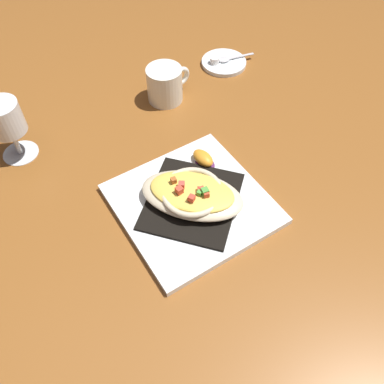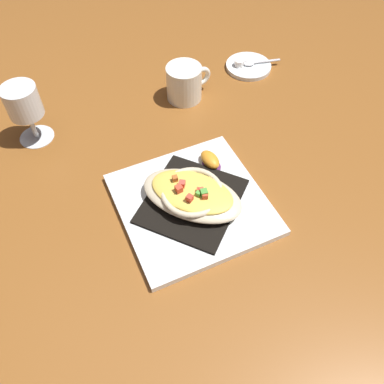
{
  "view_description": "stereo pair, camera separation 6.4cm",
  "coord_description": "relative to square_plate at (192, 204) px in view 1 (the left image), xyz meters",
  "views": [
    {
      "loc": [
        -0.43,
        0.15,
        0.63
      ],
      "look_at": [
        0.0,
        0.0,
        0.04
      ],
      "focal_mm": 37.82,
      "sensor_mm": 36.0,
      "label": 1
    },
    {
      "loc": [
        -0.45,
        0.09,
        0.63
      ],
      "look_at": [
        0.0,
        0.0,
        0.04
      ],
      "focal_mm": 37.82,
      "sensor_mm": 36.0,
      "label": 2
    }
  ],
  "objects": [
    {
      "name": "folded_napkin",
      "position": [
        0.0,
        0.0,
        0.01
      ],
      "size": [
        0.24,
        0.24,
        0.01
      ],
      "primitive_type": "cube",
      "rotation": [
        0.0,
        0.0,
        0.96
      ],
      "color": "black",
      "rests_on": "square_plate"
    },
    {
      "name": "gratin_dish",
      "position": [
        -0.0,
        0.0,
        0.03
      ],
      "size": [
        0.2,
        0.22,
        0.05
      ],
      "color": "beige",
      "rests_on": "folded_napkin"
    },
    {
      "name": "orange_garnish",
      "position": [
        0.09,
        -0.05,
        0.02
      ],
      "size": [
        0.07,
        0.05,
        0.02
      ],
      "color": "#552555",
      "rests_on": "square_plate"
    },
    {
      "name": "spoon",
      "position": [
        0.41,
        -0.24,
        0.01
      ],
      "size": [
        0.02,
        0.1,
        0.01
      ],
      "color": "silver",
      "rests_on": "creamer_saucer"
    },
    {
      "name": "stemmed_glass",
      "position": [
        0.25,
        0.3,
        0.08
      ],
      "size": [
        0.07,
        0.07,
        0.13
      ],
      "color": "white",
      "rests_on": "ground_plane"
    },
    {
      "name": "creamer_cup_0",
      "position": [
        0.41,
        -0.2,
        0.01
      ],
      "size": [
        0.02,
        0.02,
        0.02
      ],
      "primitive_type": "cylinder",
      "color": "white",
      "rests_on": "creamer_saucer"
    },
    {
      "name": "square_plate",
      "position": [
        0.0,
        0.0,
        0.0
      ],
      "size": [
        0.32,
        0.32,
        0.01
      ],
      "primitive_type": "cube",
      "rotation": [
        0.0,
        0.0,
        0.24
      ],
      "color": "white",
      "rests_on": "ground_plane"
    },
    {
      "name": "coffee_mug",
      "position": [
        0.33,
        -0.05,
        0.03
      ],
      "size": [
        0.08,
        0.11,
        0.08
      ],
      "color": "white",
      "rests_on": "ground_plane"
    },
    {
      "name": "ground_plane",
      "position": [
        0.0,
        0.0,
        -0.01
      ],
      "size": [
        2.6,
        2.6,
        0.0
      ],
      "primitive_type": "plane",
      "color": "brown"
    },
    {
      "name": "creamer_saucer",
      "position": [
        0.41,
        -0.23,
        -0.0
      ],
      "size": [
        0.12,
        0.12,
        0.01
      ],
      "primitive_type": "cylinder",
      "color": "white",
      "rests_on": "ground_plane"
    }
  ]
}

